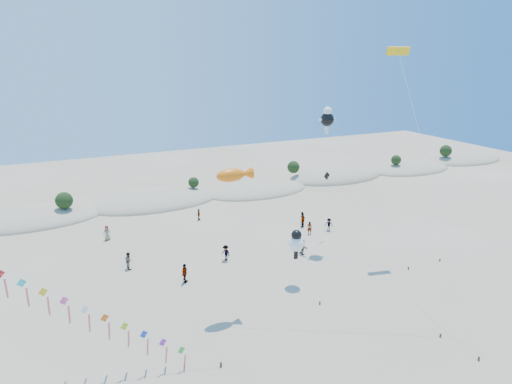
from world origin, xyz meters
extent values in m
ellipsoid|color=gray|center=(-16.00, 44.60, 0.00)|extent=(17.60, 9.68, 3.00)
ellipsoid|color=#1F3613|center=(-16.00, 44.60, 0.83)|extent=(14.08, 6.34, 0.70)
ellipsoid|color=gray|center=(0.00, 45.30, 0.00)|extent=(19.00, 10.45, 3.40)
ellipsoid|color=#1F3613|center=(0.00, 45.30, 0.94)|extent=(15.20, 6.84, 0.76)
ellipsoid|color=gray|center=(16.00, 43.90, 0.00)|extent=(16.40, 9.02, 2.80)
ellipsoid|color=#1F3613|center=(16.00, 43.90, 0.77)|extent=(13.12, 5.90, 0.66)
ellipsoid|color=gray|center=(32.00, 45.70, 0.00)|extent=(18.00, 9.90, 3.80)
ellipsoid|color=#1F3613|center=(32.00, 45.70, 1.04)|extent=(14.40, 6.48, 0.72)
ellipsoid|color=gray|center=(48.00, 44.50, 0.00)|extent=(16.80, 9.24, 3.00)
ellipsoid|color=#1F3613|center=(48.00, 44.50, 0.83)|extent=(13.44, 6.05, 0.67)
ellipsoid|color=gray|center=(64.00, 45.90, 0.00)|extent=(17.60, 9.68, 3.20)
ellipsoid|color=#1F3613|center=(64.00, 45.90, 0.88)|extent=(14.08, 6.34, 0.70)
sphere|color=black|center=(-12.00, 43.40, 2.48)|extent=(2.20, 2.20, 2.20)
sphere|color=black|center=(6.00, 45.40, 2.24)|extent=(1.60, 1.60, 1.60)
sphere|color=black|center=(24.00, 46.80, 2.44)|extent=(2.10, 2.10, 2.10)
sphere|color=black|center=(44.00, 44.10, 2.32)|extent=(1.80, 1.80, 1.80)
sphere|color=black|center=(58.00, 45.60, 2.52)|extent=(2.30, 2.30, 2.30)
cube|color=#3F2D1E|center=(-3.15, 8.22, 0.17)|extent=(0.12, 0.12, 0.35)
cube|color=green|center=(-5.59, 9.15, 1.47)|extent=(1.15, 0.45, 1.21)
cube|color=#E66068|center=(-5.41, 9.20, 0.37)|extent=(0.19, 0.45, 1.55)
cube|color=purple|center=(-6.70, 9.58, 2.15)|extent=(1.15, 0.45, 1.21)
cube|color=#E66068|center=(-6.52, 9.63, 1.05)|extent=(0.19, 0.45, 1.55)
cube|color=blue|center=(-7.82, 10.01, 2.82)|extent=(1.15, 0.45, 1.21)
cube|color=#E66068|center=(-7.64, 10.06, 1.72)|extent=(0.19, 0.45, 1.55)
cube|color=#A9DE1A|center=(-8.94, 10.44, 3.50)|extent=(1.15, 0.45, 1.21)
cube|color=#E66068|center=(-8.76, 10.49, 2.40)|extent=(0.19, 0.45, 1.55)
cube|color=orange|center=(-10.05, 10.87, 4.17)|extent=(1.15, 0.45, 1.21)
cube|color=#E66068|center=(-9.87, 10.92, 3.07)|extent=(0.19, 0.45, 1.55)
cube|color=white|center=(-11.17, 11.29, 4.85)|extent=(1.15, 0.45, 1.21)
cube|color=#E66068|center=(-10.99, 11.34, 3.75)|extent=(0.19, 0.45, 1.55)
cube|color=#FD5099|center=(-12.29, 11.72, 5.52)|extent=(1.15, 0.45, 1.21)
cube|color=#E66068|center=(-12.11, 11.77, 4.42)|extent=(0.19, 0.45, 1.55)
cube|color=yellow|center=(-13.40, 12.15, 6.20)|extent=(1.15, 0.45, 1.21)
cube|color=#E66068|center=(-13.22, 12.20, 5.10)|extent=(0.19, 0.45, 1.55)
cube|color=#1BD0C4|center=(-14.52, 12.58, 6.87)|extent=(1.15, 0.45, 1.21)
cube|color=#E66068|center=(-14.34, 12.63, 5.77)|extent=(0.19, 0.45, 1.55)
cube|color=red|center=(-15.64, 13.01, 7.55)|extent=(1.15, 0.45, 1.21)
cube|color=#E66068|center=(-15.46, 13.06, 6.45)|extent=(0.19, 0.45, 1.55)
cube|color=#3F2D1E|center=(13.10, 4.41, 0.15)|extent=(0.10, 0.10, 0.30)
cylinder|color=silver|center=(6.81, 9.83, 5.72)|extent=(12.61, 10.87, 11.46)
ellipsoid|color=orange|center=(0.51, 15.25, 11.44)|extent=(2.38, 1.05, 1.05)
cone|color=orange|center=(1.84, 15.25, 11.44)|extent=(0.95, 0.95, 0.95)
cube|color=#3F2D1E|center=(7.23, 12.02, 0.15)|extent=(0.10, 0.10, 0.30)
cylinder|color=silver|center=(7.17, 14.08, 2.01)|extent=(0.13, 4.15, 4.03)
sphere|color=white|center=(7.12, 16.15, 4.01)|extent=(1.43, 1.43, 1.43)
sphere|color=black|center=(7.12, 16.15, 4.87)|extent=(0.96, 0.96, 0.96)
cube|color=black|center=(7.12, 16.15, 2.89)|extent=(0.35, 0.18, 0.80)
cube|color=#3F2D1E|center=(18.72, 13.75, 0.15)|extent=(0.10, 0.10, 0.30)
cylinder|color=silver|center=(16.58, 18.41, 7.01)|extent=(4.31, 9.34, 14.04)
sphere|color=black|center=(14.44, 23.07, 14.02)|extent=(1.43, 1.43, 1.43)
sphere|color=white|center=(14.44, 23.07, 14.88)|extent=(0.93, 0.93, 0.93)
cube|color=white|center=(14.44, 23.07, 12.91)|extent=(0.35, 0.18, 0.80)
cube|color=white|center=(13.74, 23.07, 14.02)|extent=(0.60, 0.15, 0.25)
cube|color=white|center=(15.14, 23.07, 14.02)|extent=(0.60, 0.15, 0.25)
cube|color=#3F2D1E|center=(13.49, 1.37, 0.15)|extent=(0.10, 0.10, 0.30)
cylinder|color=silver|center=(16.60, 10.32, 10.42)|extent=(6.25, 17.92, 20.86)
cube|color=yellow|center=(19.71, 19.27, 20.84)|extent=(2.40, 0.98, 0.84)
cube|color=black|center=(19.71, 19.29, 20.84)|extent=(2.32, 0.59, 0.19)
cube|color=#3F2D1E|center=(23.01, 13.79, 0.15)|extent=(0.10, 0.10, 0.30)
cylinder|color=silver|center=(19.43, 19.22, 3.67)|extent=(7.19, 10.88, 7.35)
cube|color=black|center=(15.84, 24.65, 7.33)|extent=(0.98, 0.29, 1.01)
imported|color=slate|center=(-6.63, 25.51, 0.88)|extent=(0.85, 0.99, 1.76)
imported|color=slate|center=(-2.27, 20.53, 0.94)|extent=(1.04, 1.15, 1.88)
imported|color=slate|center=(2.85, 23.25, 0.85)|extent=(1.01, 1.25, 1.69)
imported|color=slate|center=(10.89, 21.26, 0.83)|extent=(0.55, 1.55, 1.65)
imported|color=slate|center=(14.42, 25.63, 0.81)|extent=(0.69, 0.69, 1.61)
imported|color=slate|center=(15.31, 28.95, 0.77)|extent=(0.87, 0.94, 1.55)
imported|color=slate|center=(-7.83, 33.86, 0.86)|extent=(0.89, 0.63, 1.73)
imported|color=slate|center=(14.87, 27.96, 0.87)|extent=(1.10, 0.87, 1.74)
imported|color=slate|center=(17.17, 25.63, 0.78)|extent=(1.14, 1.11, 1.56)
imported|color=slate|center=(3.75, 35.62, 0.75)|extent=(0.78, 0.94, 1.51)
camera|label=1|loc=(-11.01, -14.91, 20.20)|focal=30.00mm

